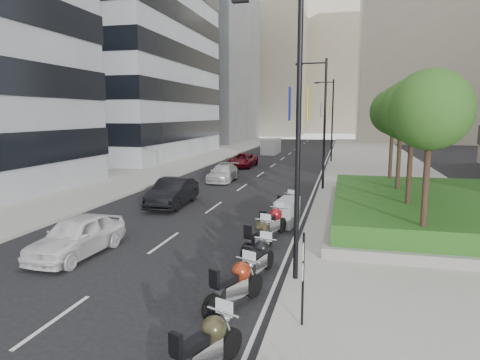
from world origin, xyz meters
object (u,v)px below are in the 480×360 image
(motorcycle_3, at_px, (258,237))
(delivery_van, at_px, (271,147))
(lamp_post_1, at_px, (322,118))
(car_a, at_px, (77,236))
(motorcycle_0, at_px, (206,347))
(car_b, at_px, (173,192))
(lamp_post_0, at_px, (293,122))
(motorcycle_6, at_px, (286,204))
(motorcycle_5, at_px, (287,212))
(car_c, at_px, (223,173))
(car_d, at_px, (243,160))
(motorcycle_2, at_px, (259,259))
(lamp_post_2, at_px, (331,116))
(motorcycle_4, at_px, (273,222))
(motorcycle_1, at_px, (235,284))
(parking_sign, at_px, (303,274))

(motorcycle_3, bearing_deg, delivery_van, 24.87)
(lamp_post_1, bearing_deg, car_a, -116.61)
(motorcycle_0, distance_m, delivery_van, 49.56)
(lamp_post_1, bearing_deg, motorcycle_0, -92.70)
(car_b, bearing_deg, lamp_post_0, -52.67)
(motorcycle_6, relative_size, car_a, 0.46)
(motorcycle_5, bearing_deg, car_c, 34.84)
(motorcycle_3, bearing_deg, car_a, 120.97)
(car_d, bearing_deg, lamp_post_0, -72.95)
(lamp_post_1, bearing_deg, motorcycle_3, -96.08)
(lamp_post_0, xyz_separation_m, motorcycle_2, (-1.07, 0.18, -4.43))
(motorcycle_6, bearing_deg, car_b, 103.98)
(lamp_post_2, distance_m, car_b, 26.77)
(motorcycle_5, xyz_separation_m, car_d, (-7.37, 21.86, 0.06))
(lamp_post_0, distance_m, lamp_post_2, 35.00)
(motorcycle_2, bearing_deg, motorcycle_3, 24.86)
(delivery_van, bearing_deg, motorcycle_6, -77.07)
(motorcycle_4, bearing_deg, motorcycle_3, -165.40)
(car_c, bearing_deg, lamp_post_1, -19.19)
(car_b, xyz_separation_m, delivery_van, (0.03, 33.86, 0.15))
(lamp_post_0, distance_m, car_c, 21.41)
(motorcycle_1, height_order, motorcycle_6, motorcycle_1)
(lamp_post_1, height_order, parking_sign, lamp_post_1)
(motorcycle_4, xyz_separation_m, car_b, (-6.72, 4.98, 0.14))
(lamp_post_1, bearing_deg, delivery_van, 106.81)
(car_c, xyz_separation_m, delivery_van, (-0.28, 24.24, 0.29))
(motorcycle_0, height_order, motorcycle_2, motorcycle_0)
(car_b, bearing_deg, motorcycle_1, -62.44)
(motorcycle_4, height_order, delivery_van, delivery_van)
(motorcycle_0, relative_size, motorcycle_4, 0.96)
(lamp_post_2, height_order, motorcycle_6, lamp_post_2)
(motorcycle_2, bearing_deg, car_d, 27.69)
(motorcycle_2, relative_size, motorcycle_6, 1.13)
(lamp_post_2, xyz_separation_m, car_a, (-8.16, -34.29, -4.30))
(lamp_post_2, distance_m, motorcycle_2, 35.12)
(lamp_post_0, xyz_separation_m, parking_sign, (0.66, -3.00, -3.61))
(motorcycle_1, relative_size, motorcycle_6, 1.11)
(lamp_post_1, xyz_separation_m, motorcycle_0, (-1.06, -22.37, -4.42))
(lamp_post_0, xyz_separation_m, car_a, (-8.16, 0.71, -4.30))
(motorcycle_1, xyz_separation_m, motorcycle_2, (0.19, 2.32, -0.03))
(motorcycle_0, bearing_deg, car_d, 34.35)
(lamp_post_2, xyz_separation_m, car_c, (-7.78, -15.54, -4.40))
(lamp_post_0, bearing_deg, motorcycle_5, 98.43)
(car_b, bearing_deg, motorcycle_3, -50.37)
(motorcycle_4, height_order, car_c, car_c)
(motorcycle_1, bearing_deg, car_a, 92.31)
(motorcycle_6, distance_m, car_d, 20.93)
(lamp_post_1, distance_m, motorcycle_6, 9.09)
(motorcycle_4, bearing_deg, car_b, 72.13)
(motorcycle_5, height_order, car_b, car_b)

